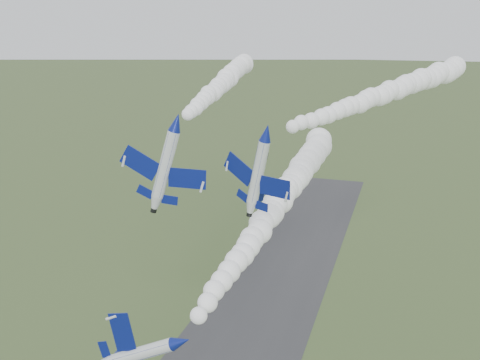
# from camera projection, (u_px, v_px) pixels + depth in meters

# --- Properties ---
(jet_lead) EXTENTS (4.09, 11.20, 8.43)m
(jet_lead) POSITION_uv_depth(u_px,v_px,m) (181.00, 342.00, 49.70)
(jet_lead) COLOR silver
(smoke_trail_jet_lead) EXTENTS (8.98, 75.18, 5.63)m
(smoke_trail_jet_lead) POSITION_uv_depth(u_px,v_px,m) (282.00, 197.00, 85.46)
(smoke_trail_jet_lead) COLOR white
(jet_pair_left) EXTENTS (11.76, 14.46, 4.53)m
(jet_pair_left) POSITION_uv_depth(u_px,v_px,m) (176.00, 122.00, 69.95)
(jet_pair_left) COLOR silver
(smoke_trail_jet_pair_left) EXTENTS (15.40, 66.69, 4.64)m
(smoke_trail_jet_pair_left) POSITION_uv_depth(u_px,v_px,m) (224.00, 82.00, 105.19)
(smoke_trail_jet_pair_left) COLOR white
(jet_pair_right) EXTENTS (10.61, 12.50, 3.83)m
(jet_pair_right) POSITION_uv_depth(u_px,v_px,m) (266.00, 133.00, 66.23)
(jet_pair_right) COLOR silver
(smoke_trail_jet_pair_right) EXTENTS (29.55, 62.18, 4.59)m
(smoke_trail_jet_pair_right) POSITION_uv_depth(u_px,v_px,m) (393.00, 91.00, 92.31)
(smoke_trail_jet_pair_right) COLOR white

